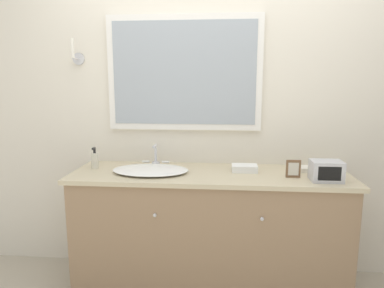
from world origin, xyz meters
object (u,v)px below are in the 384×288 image
(sink_basin, at_px, (151,170))
(appliance_box, at_px, (326,171))
(soap_bottle, at_px, (95,160))
(picture_frame, at_px, (293,169))

(sink_basin, relative_size, appliance_box, 2.73)
(soap_bottle, relative_size, appliance_box, 0.81)
(appliance_box, bearing_deg, picture_frame, 163.02)
(sink_basin, bearing_deg, appliance_box, -5.60)
(picture_frame, bearing_deg, sink_basin, 176.77)
(sink_basin, distance_m, soap_bottle, 0.43)
(soap_bottle, distance_m, appliance_box, 1.59)
(soap_bottle, distance_m, picture_frame, 1.39)
(sink_basin, xyz_separation_m, appliance_box, (1.15, -0.11, 0.05))
(appliance_box, height_order, picture_frame, appliance_box)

